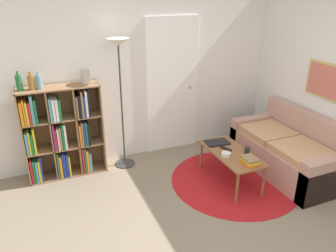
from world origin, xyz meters
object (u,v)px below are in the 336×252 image
at_px(bookshelf, 61,134).
at_px(couch, 290,152).
at_px(bowl, 226,154).
at_px(bottle_left, 19,83).
at_px(laptop, 217,142).
at_px(coffee_table, 231,155).
at_px(bottle_right, 39,82).
at_px(cup, 247,150).
at_px(bottle_middle, 31,82).
at_px(vase_on_shelf, 85,77).
at_px(floor_lamp, 119,64).

distance_m(bookshelf, couch, 3.24).
distance_m(bowl, bottle_left, 2.75).
relative_size(laptop, bottle_left, 1.38).
xyz_separation_m(bowl, bottle_left, (-2.33, 1.12, 0.93)).
relative_size(bookshelf, coffee_table, 1.28).
xyz_separation_m(laptop, bottle_right, (-2.20, 0.73, 0.93)).
bearing_deg(couch, bottle_left, 161.50).
height_order(coffee_table, cup, cup).
distance_m(bottle_middle, bottle_right, 0.09).
bearing_deg(bottle_right, coffee_table, -25.23).
xyz_separation_m(bookshelf, bottle_middle, (-0.26, -0.02, 0.75)).
bearing_deg(bottle_right, vase_on_shelf, 2.19).
bearing_deg(laptop, bottle_middle, 162.27).
bearing_deg(coffee_table, floor_lamp, 140.13).
relative_size(floor_lamp, laptop, 5.42).
relative_size(bookshelf, vase_on_shelf, 6.83).
xyz_separation_m(couch, bottle_right, (-3.18, 1.13, 1.08)).
bearing_deg(couch, bowl, 179.19).
height_order(laptop, bottle_right, bottle_right).
relative_size(laptop, cup, 3.87).
height_order(floor_lamp, bowl, floor_lamp).
bearing_deg(cup, bookshelf, 152.33).
bearing_deg(vase_on_shelf, bottle_middle, -178.13).
bearing_deg(coffee_table, bottle_left, 156.68).
relative_size(cup, vase_on_shelf, 0.47).
height_order(couch, bottle_left, bottle_left).
bearing_deg(cup, bottle_left, 156.21).
height_order(floor_lamp, bottle_middle, floor_lamp).
relative_size(bowl, bottle_middle, 0.54).
bearing_deg(bottle_middle, bowl, -26.96).
height_order(floor_lamp, couch, floor_lamp).
relative_size(laptop, bowl, 2.76).
distance_m(floor_lamp, bottle_right, 1.04).
distance_m(laptop, bowl, 0.40).
bearing_deg(bowl, bottle_middle, 153.04).
xyz_separation_m(coffee_table, cup, (0.17, -0.10, 0.09)).
distance_m(couch, coffee_table, 0.95).
bearing_deg(floor_lamp, vase_on_shelf, 171.32).
xyz_separation_m(bookshelf, bottle_right, (-0.17, -0.02, 0.75)).
xyz_separation_m(laptop, cup, (0.21, -0.42, 0.03)).
bearing_deg(vase_on_shelf, bottle_right, -177.81).
height_order(couch, cup, couch).
xyz_separation_m(couch, bottle_left, (-3.41, 1.14, 1.10)).
distance_m(couch, vase_on_shelf, 3.05).
bearing_deg(laptop, coffee_table, -84.46).
xyz_separation_m(bottle_left, bottle_right, (0.23, -0.01, -0.01)).
relative_size(couch, laptop, 4.80).
relative_size(bookshelf, cup, 14.52).
bearing_deg(bottle_middle, cup, -24.80).
distance_m(laptop, bottle_right, 2.50).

